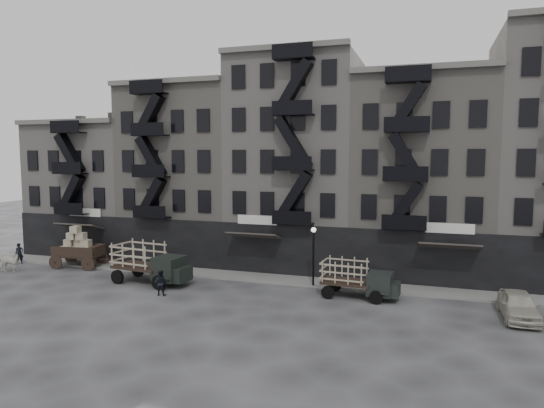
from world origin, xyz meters
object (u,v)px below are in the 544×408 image
(horse, at_px, (9,263))
(pedestrian_west, at_px, (19,254))
(stake_truck_east, at_px, (358,276))
(stake_truck_west, at_px, (150,260))
(pedestrian_mid, at_px, (160,283))
(car_east, at_px, (518,305))
(wagon, at_px, (77,244))

(horse, distance_m, pedestrian_west, 2.97)
(stake_truck_east, xyz_separation_m, pedestrian_west, (-28.88, 0.97, -0.52))
(horse, bearing_deg, stake_truck_east, -98.61)
(stake_truck_west, distance_m, stake_truck_east, 14.91)
(horse, xyz_separation_m, pedestrian_mid, (14.80, -1.88, 0.08))
(car_east, bearing_deg, pedestrian_mid, -175.44)
(horse, distance_m, wagon, 5.22)
(stake_truck_east, height_order, pedestrian_west, stake_truck_east)
(stake_truck_west, xyz_separation_m, car_east, (24.16, -0.26, -0.90))
(wagon, relative_size, stake_truck_west, 0.70)
(horse, height_order, stake_truck_west, stake_truck_west)
(wagon, bearing_deg, pedestrian_mid, -31.67)
(wagon, distance_m, stake_truck_east, 23.40)
(pedestrian_mid, bearing_deg, car_east, 178.96)
(car_east, bearing_deg, horse, 179.32)
(stake_truck_west, bearing_deg, horse, -170.56)
(horse, height_order, pedestrian_west, pedestrian_west)
(wagon, relative_size, pedestrian_mid, 2.53)
(stake_truck_west, height_order, pedestrian_west, stake_truck_west)
(wagon, height_order, pedestrian_west, wagon)
(stake_truck_east, distance_m, pedestrian_west, 28.90)
(stake_truck_east, bearing_deg, car_east, -3.95)
(wagon, xyz_separation_m, stake_truck_east, (23.34, -1.58, -0.55))
(stake_truck_west, xyz_separation_m, pedestrian_mid, (2.34, -2.44, -0.84))
(horse, distance_m, car_east, 36.63)
(pedestrian_west, bearing_deg, horse, -114.12)
(car_east, bearing_deg, stake_truck_east, 171.14)
(stake_truck_east, xyz_separation_m, pedestrian_mid, (-12.54, -3.44, -0.57))
(stake_truck_west, relative_size, pedestrian_west, 3.37)
(wagon, xyz_separation_m, car_east, (32.64, -2.84, -1.18))
(wagon, height_order, stake_truck_west, wagon)
(stake_truck_east, bearing_deg, pedestrian_mid, -160.89)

